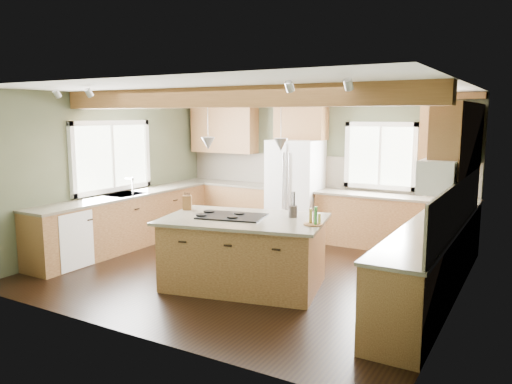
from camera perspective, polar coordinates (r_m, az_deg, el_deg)
The scene contains 37 objects.
floor at distance 7.39m, azimuth -0.64°, elevation -8.88°, with size 5.60×5.60×0.00m, color black.
ceiling at distance 7.06m, azimuth -0.68°, elevation 11.68°, with size 5.60×5.60×0.00m, color silver.
wall_back at distance 9.33m, azimuth 7.22°, elevation 2.90°, with size 5.60×5.60×0.00m, color #434A34.
wall_left at distance 8.86m, azimuth -16.43°, elevation 2.31°, with size 5.00×5.00×0.00m, color #434A34.
wall_right at distance 6.18m, azimuth 22.26°, elevation -0.66°, with size 5.00×5.00×0.00m, color #434A34.
ceiling_beam at distance 6.52m, azimuth -3.53°, elevation 10.76°, with size 5.55×0.26×0.26m, color brown.
soffit_trim at distance 9.20m, azimuth 7.12°, elevation 10.56°, with size 5.55×0.20×0.10m, color brown.
backsplash_back at distance 9.33m, azimuth 7.17°, elevation 2.34°, with size 5.58×0.03×0.58m, color brown.
backsplash_right at distance 6.25m, azimuth 22.14°, elevation -1.39°, with size 0.03×3.70×0.58m, color brown.
base_cab_back_left at distance 10.02m, azimuth -3.03°, elevation -1.60°, with size 2.02×0.60×0.88m, color brown.
counter_back_left at distance 9.95m, azimuth -3.05°, elevation 1.00°, with size 2.06×0.64×0.04m, color #4A4436.
base_cab_back_right at distance 8.71m, azimuth 15.41°, elevation -3.49°, with size 2.62×0.60×0.88m, color brown.
counter_back_right at distance 8.63m, azimuth 15.53°, elevation -0.51°, with size 2.66×0.64×0.04m, color #4A4436.
base_cab_left at distance 8.82m, azimuth -14.61°, elevation -3.31°, with size 0.60×3.70×0.88m, color brown.
counter_left at distance 8.74m, azimuth -14.73°, elevation -0.36°, with size 0.64×3.74×0.04m, color #4A4436.
base_cab_right at distance 6.46m, azimuth 19.22°, elevation -7.93°, with size 0.60×3.70×0.88m, color brown.
counter_right at distance 6.35m, azimuth 19.43°, elevation -3.94°, with size 0.64×3.74×0.04m, color #4A4436.
upper_cab_back_left at distance 10.08m, azimuth -3.67°, elevation 7.09°, with size 1.40×0.35×0.90m, color brown.
upper_cab_over_fridge at distance 9.25m, azimuth 5.16°, elevation 8.16°, with size 0.96×0.35×0.70m, color brown.
upper_cab_right at distance 7.03m, azimuth 22.18°, elevation 5.74°, with size 0.35×2.20×0.90m, color brown.
upper_cab_back_corner at distance 8.49m, azimuth 21.36°, elevation 6.20°, with size 0.90×0.35×0.90m, color brown.
window_left at distance 8.86m, azimuth -16.18°, elevation 3.94°, with size 0.04×1.60×1.05m, color white.
window_back at distance 8.91m, azimuth 14.04°, elevation 4.05°, with size 1.10×0.04×1.00m, color white.
sink at distance 8.73m, azimuth -14.73°, elevation -0.33°, with size 0.50×0.65×0.03m, color #262628.
faucet at distance 8.59m, azimuth -13.91°, elevation 0.53°, with size 0.02×0.02×0.28m, color #B2B2B7.
dishwasher at distance 7.97m, azimuth -21.15°, elevation -4.98°, with size 0.60×0.60×0.84m, color white.
oven at distance 5.26m, azimuth 16.33°, elevation -11.77°, with size 0.60×0.72×0.84m, color white.
microwave at distance 6.13m, azimuth 20.29°, elevation 1.74°, with size 0.40×0.70×0.38m, color white.
pendant_left at distance 6.55m, azimuth -5.50°, elevation 5.56°, with size 0.18×0.18×0.16m, color #B2B2B7.
pendant_right at distance 6.24m, azimuth 2.85°, elevation 5.43°, with size 0.18×0.18×0.16m, color #B2B2B7.
refrigerator at distance 9.16m, azimuth 4.51°, elevation 0.31°, with size 0.90×0.74×1.80m, color white.
island at distance 6.62m, azimuth -1.38°, elevation -7.03°, with size 1.95×1.19×0.88m, color olive.
island_top at distance 6.51m, azimuth -1.39°, elevation -3.13°, with size 2.09×1.33×0.04m, color #4A4436.
cooktop at distance 6.56m, azimuth -2.75°, elevation -2.79°, with size 0.85×0.56×0.02m, color black.
knife_block at distance 7.10m, azimuth -7.86°, elevation -1.22°, with size 0.12×0.09×0.20m, color brown.
utensil_crock at distance 6.54m, azimuth 4.24°, elevation -2.23°, with size 0.12×0.12×0.15m, color #443E36.
bottle_tray at distance 6.11m, azimuth 6.57°, elevation -2.75°, with size 0.24×0.24×0.22m, color brown, non-canonical shape.
Camera 1 is at (3.60, -6.06, 2.24)m, focal length 35.00 mm.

